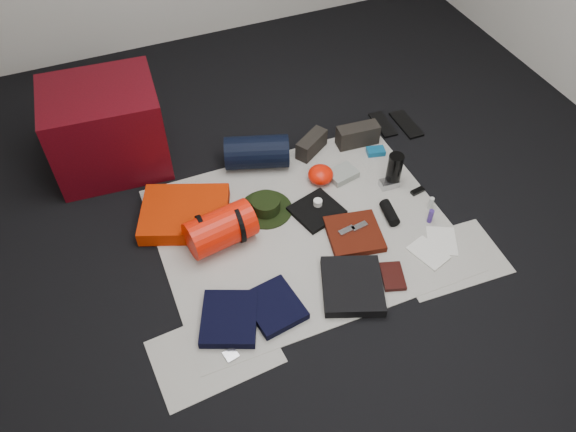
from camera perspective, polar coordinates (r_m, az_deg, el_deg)
name	(u,v)px	position (r m, az deg, el deg)	size (l,w,h in m)	color
floor	(303,230)	(3.20, 1.55, -1.44)	(4.50, 4.50, 0.02)	black
newspaper_mat	(303,229)	(3.19, 1.55, -1.29)	(1.60, 1.30, 0.01)	silver
newspaper_sheet_front_left	(215,352)	(2.77, -7.46, -13.54)	(0.58, 0.40, 0.00)	silver
newspaper_sheet_front_right	(449,258)	(3.18, 16.07, -4.16)	(0.58, 0.40, 0.00)	silver
red_cabinet	(106,129)	(3.58, -17.98, 8.45)	(0.65, 0.54, 0.54)	#4C050D
sleeping_pad	(185,214)	(3.26, -10.41, 0.23)	(0.49, 0.40, 0.09)	red
stuff_sack	(221,229)	(3.07, -6.87, -1.31)	(0.22, 0.22, 0.37)	red
sack_strap_left	(203,234)	(3.05, -8.65, -1.85)	(0.22, 0.22, 0.03)	black
sack_strap_right	(238,224)	(3.08, -5.10, -0.78)	(0.22, 0.22, 0.03)	black
navy_duffel	(257,152)	(3.50, -3.19, 6.50)	(0.21, 0.21, 0.39)	black
boonie_brim	(266,209)	(3.28, -2.26, 0.70)	(0.31, 0.31, 0.01)	black
boonie_crown	(266,204)	(3.25, -2.28, 1.19)	(0.17, 0.17, 0.07)	black
hiking_boot_left	(312,144)	(3.62, 2.41, 7.29)	(0.24, 0.09, 0.12)	black
hiking_boot_right	(358,135)	(3.70, 7.09, 8.16)	(0.27, 0.10, 0.14)	black
flip_flop_left	(383,124)	(3.92, 9.61, 9.17)	(0.10, 0.26, 0.01)	black
flip_flop_right	(406,124)	(3.95, 11.92, 9.11)	(0.11, 0.29, 0.02)	black
trousers_navy_a	(229,318)	(2.82, -5.99, -10.31)	(0.27, 0.31, 0.05)	black
trousers_navy_b	(274,306)	(2.85, -1.41, -9.17)	(0.25, 0.28, 0.04)	black
trousers_charcoal	(352,286)	(2.93, 6.55, -7.05)	(0.31, 0.35, 0.05)	black
black_tshirt	(317,211)	(3.27, 2.92, 0.56)	(0.26, 0.25, 0.03)	black
red_shirt	(354,234)	(3.16, 6.74, -1.83)	(0.29, 0.29, 0.04)	#4A1308
orange_stuff_sack	(321,175)	(3.42, 3.33, 4.22)	(0.16, 0.16, 0.10)	red
first_aid_pouch	(342,174)	(3.48, 5.53, 4.26)	(0.17, 0.13, 0.04)	gray
water_bottle	(394,170)	(3.42, 10.73, 4.59)	(0.09, 0.09, 0.23)	black
speaker	(390,213)	(3.28, 10.28, 0.32)	(0.06, 0.06, 0.17)	black
compact_camera	(389,184)	(3.46, 10.22, 3.27)	(0.11, 0.07, 0.04)	#B1B1B6
cyan_case	(376,151)	(3.67, 8.90, 6.51)	(0.11, 0.07, 0.04)	#0D5582
toiletry_purple	(430,216)	(3.29, 14.28, -0.01)	(0.03, 0.03, 0.09)	#3D2579
toiletry_clear	(431,203)	(3.37, 14.32, 1.27)	(0.03, 0.03, 0.08)	beige
paperback_book	(393,276)	(3.02, 10.58, -6.04)	(0.11, 0.18, 0.02)	black
map_booklet	(428,253)	(3.16, 14.06, -3.66)	(0.14, 0.21, 0.01)	silver
map_printout	(442,241)	(3.24, 15.35, -2.46)	(0.16, 0.20, 0.01)	silver
sunglasses	(417,191)	(3.47, 13.02, 2.49)	(0.09, 0.03, 0.02)	black
key_cluster	(231,355)	(2.75, -5.83, -13.84)	(0.06, 0.06, 0.01)	#B1B1B6
tape_roll	(318,203)	(3.27, 3.04, 1.38)	(0.05, 0.05, 0.04)	white
energy_bar_a	(347,230)	(3.14, 5.97, -1.47)	(0.10, 0.04, 0.01)	#B1B1B6
energy_bar_b	(359,226)	(3.16, 7.27, -1.05)	(0.10, 0.04, 0.01)	#B1B1B6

